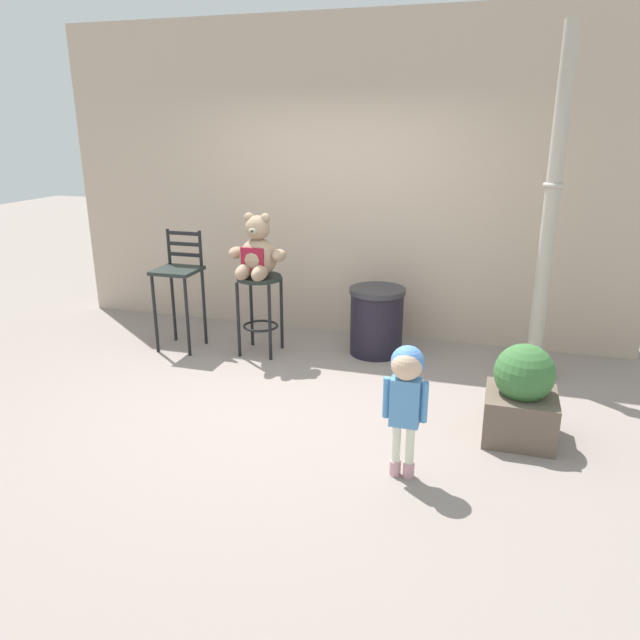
{
  "coord_description": "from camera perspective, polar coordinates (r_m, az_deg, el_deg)",
  "views": [
    {
      "loc": [
        1.62,
        -4.19,
        2.16
      ],
      "look_at": [
        0.32,
        0.18,
        0.67
      ],
      "focal_mm": 33.55,
      "sensor_mm": 36.0,
      "label": 1
    }
  ],
  "objects": [
    {
      "name": "ground_plane",
      "position": [
        4.98,
        -4.1,
        -7.57
      ],
      "size": [
        24.0,
        24.0,
        0.0
      ],
      "primitive_type": "plane",
      "color": "gray"
    },
    {
      "name": "building_wall",
      "position": [
        6.38,
        1.89,
        13.07
      ],
      "size": [
        6.05,
        0.3,
        3.19
      ],
      "primitive_type": "cube",
      "color": "#B8A28F",
      "rests_on": "ground_plane"
    },
    {
      "name": "bar_stool_with_teddy",
      "position": [
        5.82,
        -5.77,
        2.18
      ],
      "size": [
        0.43,
        0.43,
        0.78
      ],
      "color": "#202826",
      "rests_on": "ground_plane"
    },
    {
      "name": "teddy_bear",
      "position": [
        5.69,
        -6.02,
        6.33
      ],
      "size": [
        0.56,
        0.5,
        0.6
      ],
      "color": "#9E8267",
      "rests_on": "bar_stool_with_teddy"
    },
    {
      "name": "child_walking",
      "position": [
        3.73,
        8.22,
        -6.05
      ],
      "size": [
        0.28,
        0.22,
        0.88
      ],
      "rotation": [
        0.0,
        0.0,
        2.53
      ],
      "color": "#CC95A0",
      "rests_on": "ground_plane"
    },
    {
      "name": "trash_bin",
      "position": [
        5.86,
        5.41,
        -0.07
      ],
      "size": [
        0.54,
        0.54,
        0.66
      ],
      "color": "black",
      "rests_on": "ground_plane"
    },
    {
      "name": "lamppost",
      "position": [
        5.44,
        20.77,
        6.44
      ],
      "size": [
        0.3,
        0.3,
        2.92
      ],
      "color": "#B4AD9C",
      "rests_on": "ground_plane"
    },
    {
      "name": "bar_chair_empty",
      "position": [
        6.06,
        -13.3,
        3.85
      ],
      "size": [
        0.41,
        0.41,
        1.17
      ],
      "color": "#202826",
      "rests_on": "ground_plane"
    },
    {
      "name": "planter_with_shrub",
      "position": [
        4.5,
        18.69,
        -6.91
      ],
      "size": [
        0.49,
        0.49,
        0.71
      ],
      "color": "brown",
      "rests_on": "ground_plane"
    }
  ]
}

